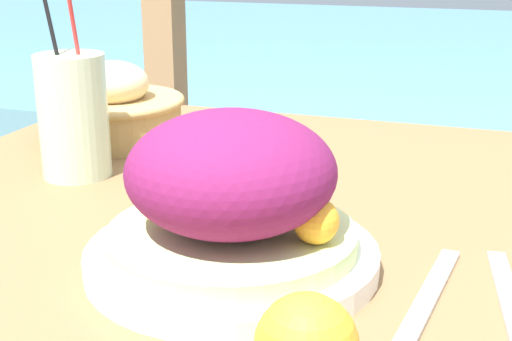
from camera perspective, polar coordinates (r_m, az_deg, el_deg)
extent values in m
cube|color=olive|center=(0.77, -0.86, -5.19)|extent=(0.91, 0.93, 0.04)
cube|color=olive|center=(1.42, -10.48, -10.32)|extent=(0.06, 0.06, 0.69)
cube|color=#937551|center=(1.65, -6.90, 0.33)|extent=(0.07, 0.07, 1.02)
cube|color=#568EA8|center=(3.99, 15.38, 6.34)|extent=(12.00, 4.00, 0.47)
cylinder|color=white|center=(0.65, -1.93, -6.91)|extent=(0.27, 0.27, 0.02)
cylinder|color=#C6DB8E|center=(0.64, -1.95, -5.38)|extent=(0.23, 0.23, 0.02)
ellipsoid|color=#72194C|center=(0.62, -2.01, -0.10)|extent=(0.19, 0.19, 0.11)
sphere|color=#F9A328|center=(0.60, 4.82, -4.04)|extent=(0.04, 0.04, 0.04)
sphere|color=#F9A328|center=(0.67, -7.79, -1.78)|extent=(0.04, 0.04, 0.04)
cylinder|color=beige|center=(0.90, -14.40, 4.24)|extent=(0.09, 0.09, 0.15)
cylinder|color=red|center=(0.89, -13.95, 8.50)|extent=(0.02, 0.06, 0.21)
cylinder|color=black|center=(0.89, -15.48, 8.25)|extent=(0.07, 0.04, 0.21)
cylinder|color=tan|center=(1.07, -11.31, 4.05)|extent=(0.20, 0.20, 0.06)
torus|color=tan|center=(1.06, -11.40, 5.47)|extent=(0.21, 0.21, 0.01)
ellipsoid|color=beige|center=(1.06, -11.49, 6.83)|extent=(0.11, 0.11, 0.07)
cube|color=silver|center=(0.62, 13.72, -9.58)|extent=(0.04, 0.18, 0.00)
cube|color=silver|center=(0.63, 19.57, -9.72)|extent=(0.04, 0.18, 0.00)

